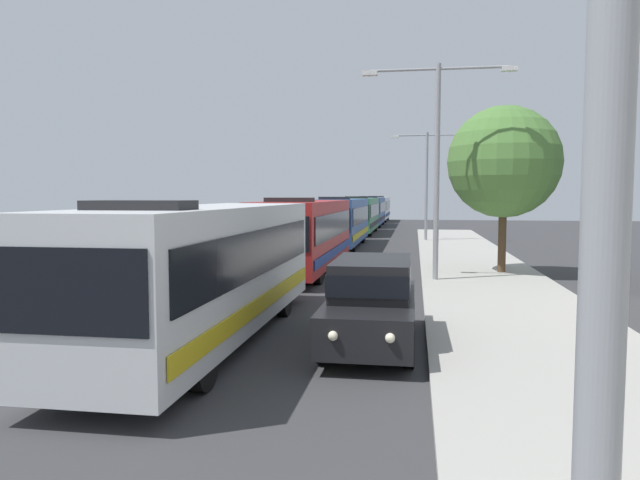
{
  "coord_description": "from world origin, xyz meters",
  "views": [
    {
      "loc": [
        3.3,
        0.5,
        3.3
      ],
      "look_at": [
        0.34,
        18.73,
        1.88
      ],
      "focal_mm": 32.76,
      "sensor_mm": 36.0,
      "label": 1
    }
  ],
  "objects_px": {
    "bus_rear": "(371,210)",
    "bus_lead": "(207,267)",
    "streetlamp_far": "(427,174)",
    "bus_tail_end": "(378,208)",
    "streetlamp_mid": "(437,148)",
    "bus_fourth_in_line": "(360,214)",
    "white_suv": "(372,299)",
    "bus_middle": "(342,220)",
    "roadside_tree": "(504,162)",
    "bus_second_in_line": "(306,233)"
  },
  "relations": [
    {
      "from": "bus_second_in_line",
      "to": "bus_fourth_in_line",
      "type": "bearing_deg",
      "value": 90.0
    },
    {
      "from": "roadside_tree",
      "to": "bus_lead",
      "type": "bearing_deg",
      "value": -123.7
    },
    {
      "from": "bus_middle",
      "to": "bus_lead",
      "type": "bearing_deg",
      "value": -90.0
    },
    {
      "from": "bus_lead",
      "to": "bus_second_in_line",
      "type": "distance_m",
      "value": 12.15
    },
    {
      "from": "bus_middle",
      "to": "white_suv",
      "type": "relative_size",
      "value": 2.23
    },
    {
      "from": "white_suv",
      "to": "streetlamp_mid",
      "type": "relative_size",
      "value": 0.64
    },
    {
      "from": "streetlamp_mid",
      "to": "bus_rear",
      "type": "bearing_deg",
      "value": 97.62
    },
    {
      "from": "bus_fourth_in_line",
      "to": "streetlamp_far",
      "type": "relative_size",
      "value": 1.49
    },
    {
      "from": "streetlamp_mid",
      "to": "roadside_tree",
      "type": "relative_size",
      "value": 1.18
    },
    {
      "from": "bus_tail_end",
      "to": "streetlamp_far",
      "type": "relative_size",
      "value": 1.58
    },
    {
      "from": "bus_lead",
      "to": "streetlamp_far",
      "type": "distance_m",
      "value": 29.8
    },
    {
      "from": "bus_middle",
      "to": "bus_tail_end",
      "type": "height_order",
      "value": "same"
    },
    {
      "from": "bus_second_in_line",
      "to": "bus_fourth_in_line",
      "type": "height_order",
      "value": "same"
    },
    {
      "from": "bus_second_in_line",
      "to": "streetlamp_far",
      "type": "xyz_separation_m",
      "value": [
        5.4,
        17.0,
        3.06
      ]
    },
    {
      "from": "bus_fourth_in_line",
      "to": "white_suv",
      "type": "bearing_deg",
      "value": -84.35
    },
    {
      "from": "bus_lead",
      "to": "streetlamp_mid",
      "type": "bearing_deg",
      "value": 60.81
    },
    {
      "from": "bus_second_in_line",
      "to": "roadside_tree",
      "type": "height_order",
      "value": "roadside_tree"
    },
    {
      "from": "bus_middle",
      "to": "streetlamp_mid",
      "type": "xyz_separation_m",
      "value": [
        5.4,
        -14.88,
        3.33
      ]
    },
    {
      "from": "streetlamp_mid",
      "to": "roadside_tree",
      "type": "height_order",
      "value": "streetlamp_mid"
    },
    {
      "from": "bus_rear",
      "to": "bus_lead",
      "type": "bearing_deg",
      "value": -90.0
    },
    {
      "from": "bus_rear",
      "to": "streetlamp_far",
      "type": "bearing_deg",
      "value": -75.48
    },
    {
      "from": "bus_lead",
      "to": "bus_tail_end",
      "type": "height_order",
      "value": "same"
    },
    {
      "from": "bus_fourth_in_line",
      "to": "white_suv",
      "type": "distance_m",
      "value": 37.55
    },
    {
      "from": "bus_tail_end",
      "to": "streetlamp_far",
      "type": "distance_m",
      "value": 33.79
    },
    {
      "from": "bus_fourth_in_line",
      "to": "roadside_tree",
      "type": "bearing_deg",
      "value": -72.17
    },
    {
      "from": "bus_tail_end",
      "to": "streetlamp_far",
      "type": "bearing_deg",
      "value": -80.77
    },
    {
      "from": "bus_rear",
      "to": "white_suv",
      "type": "relative_size",
      "value": 2.15
    },
    {
      "from": "bus_middle",
      "to": "roadside_tree",
      "type": "height_order",
      "value": "roadside_tree"
    },
    {
      "from": "white_suv",
      "to": "streetlamp_mid",
      "type": "distance_m",
      "value": 10.39
    },
    {
      "from": "bus_middle",
      "to": "bus_rear",
      "type": "xyz_separation_m",
      "value": [
        -0.0,
        25.45,
        -0.0
      ]
    },
    {
      "from": "bus_tail_end",
      "to": "bus_middle",
      "type": "bearing_deg",
      "value": -90.0
    },
    {
      "from": "bus_middle",
      "to": "white_suv",
      "type": "bearing_deg",
      "value": -81.36
    },
    {
      "from": "bus_lead",
      "to": "bus_rear",
      "type": "distance_m",
      "value": 50.0
    },
    {
      "from": "streetlamp_far",
      "to": "roadside_tree",
      "type": "height_order",
      "value": "streetlamp_far"
    },
    {
      "from": "bus_lead",
      "to": "streetlamp_far",
      "type": "height_order",
      "value": "streetlamp_far"
    },
    {
      "from": "white_suv",
      "to": "streetlamp_mid",
      "type": "bearing_deg",
      "value": 79.79
    },
    {
      "from": "streetlamp_mid",
      "to": "bus_tail_end",
      "type": "bearing_deg",
      "value": 95.85
    },
    {
      "from": "bus_second_in_line",
      "to": "bus_fourth_in_line",
      "type": "relative_size",
      "value": 1.0
    },
    {
      "from": "bus_fourth_in_line",
      "to": "bus_tail_end",
      "type": "relative_size",
      "value": 0.94
    },
    {
      "from": "streetlamp_far",
      "to": "bus_tail_end",
      "type": "bearing_deg",
      "value": 99.23
    },
    {
      "from": "bus_lead",
      "to": "roadside_tree",
      "type": "distance_m",
      "value": 14.99
    },
    {
      "from": "bus_tail_end",
      "to": "roadside_tree",
      "type": "xyz_separation_m",
      "value": [
        8.16,
        -50.13,
        2.94
      ]
    },
    {
      "from": "bus_rear",
      "to": "streetlamp_mid",
      "type": "xyz_separation_m",
      "value": [
        5.4,
        -40.34,
        3.33
      ]
    },
    {
      "from": "bus_fourth_in_line",
      "to": "streetlamp_mid",
      "type": "height_order",
      "value": "streetlamp_mid"
    },
    {
      "from": "bus_rear",
      "to": "bus_second_in_line",
      "type": "bearing_deg",
      "value": -90.0
    },
    {
      "from": "bus_lead",
      "to": "bus_tail_end",
      "type": "relative_size",
      "value": 0.9
    },
    {
      "from": "bus_tail_end",
      "to": "white_suv",
      "type": "bearing_deg",
      "value": -86.59
    },
    {
      "from": "bus_lead",
      "to": "bus_fourth_in_line",
      "type": "height_order",
      "value": "same"
    },
    {
      "from": "streetlamp_mid",
      "to": "roadside_tree",
      "type": "distance_m",
      "value": 3.79
    },
    {
      "from": "white_suv",
      "to": "streetlamp_far",
      "type": "bearing_deg",
      "value": 86.64
    }
  ]
}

